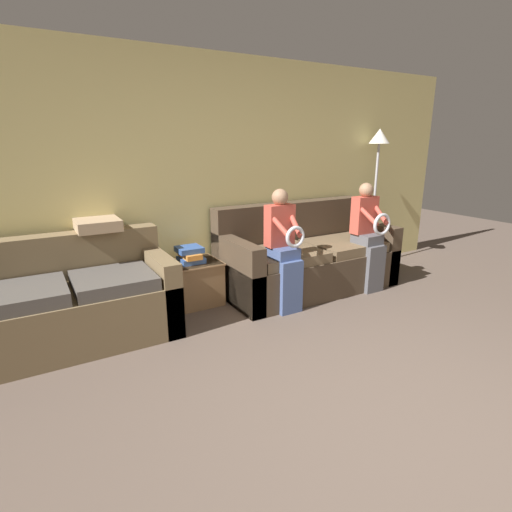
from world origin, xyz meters
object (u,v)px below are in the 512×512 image
object	(u,v)px
throw_pillow	(98,225)
child_left_seated	(284,246)
couch_main	(306,260)
child_right_seated	(369,233)
couch_side	(71,304)
side_shelf	(191,283)
floor_lamp	(378,158)
book_stack	(190,255)

from	to	relation	value
throw_pillow	child_left_seated	bearing A→B (deg)	-21.76
couch_main	child_right_seated	size ratio (longest dim) A/B	1.66
couch_side	side_shelf	distance (m)	1.21
couch_side	child_left_seated	distance (m)	2.01
couch_side	floor_lamp	world-z (taller)	floor_lamp
child_left_seated	book_stack	distance (m)	0.98
child_right_seated	floor_lamp	bearing A→B (deg)	41.26
couch_side	child_left_seated	size ratio (longest dim) A/B	1.38
floor_lamp	throw_pillow	bearing A→B (deg)	179.78
child_left_seated	floor_lamp	xyz separation A→B (m)	(1.89, 0.63, 0.79)
child_left_seated	child_right_seated	world-z (taller)	child_left_seated
couch_main	couch_side	distance (m)	2.53
couch_main	couch_side	world-z (taller)	couch_main
book_stack	throw_pillow	size ratio (longest dim) A/B	0.78
side_shelf	book_stack	xyz separation A→B (m)	(0.00, 0.00, 0.31)
child_right_seated	couch_main	bearing A→B (deg)	146.01
child_left_seated	book_stack	size ratio (longest dim) A/B	4.13
couch_main	child_right_seated	world-z (taller)	child_right_seated
child_left_seated	side_shelf	world-z (taller)	child_left_seated
book_stack	floor_lamp	size ratio (longest dim) A/B	0.16
side_shelf	child_right_seated	bearing A→B (deg)	-16.95
child_right_seated	throw_pillow	size ratio (longest dim) A/B	3.24
child_left_seated	child_right_seated	xyz separation A→B (m)	(1.16, -0.00, -0.00)
child_left_seated	side_shelf	distance (m)	1.06
couch_main	throw_pillow	bearing A→B (deg)	173.31
child_left_seated	book_stack	bearing A→B (deg)	142.60
floor_lamp	couch_side	bearing A→B (deg)	-175.81
couch_side	side_shelf	bearing A→B (deg)	11.20
couch_main	book_stack	size ratio (longest dim) A/B	6.85
couch_side	child_right_seated	bearing A→B (deg)	-6.52
side_shelf	throw_pillow	size ratio (longest dim) A/B	1.58
couch_main	book_stack	distance (m)	1.38
floor_lamp	child_left_seated	bearing A→B (deg)	-161.43
couch_side	throw_pillow	distance (m)	0.75
side_shelf	throw_pillow	xyz separation A→B (m)	(-0.85, 0.06, 0.70)
book_stack	throw_pillow	world-z (taller)	throw_pillow
throw_pillow	couch_side	bearing A→B (deg)	-138.17
couch_side	couch_main	bearing A→B (deg)	0.82
side_shelf	book_stack	size ratio (longest dim) A/B	2.02
couch_main	side_shelf	distance (m)	1.37
couch_side	book_stack	size ratio (longest dim) A/B	5.71
side_shelf	book_stack	distance (m)	0.31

